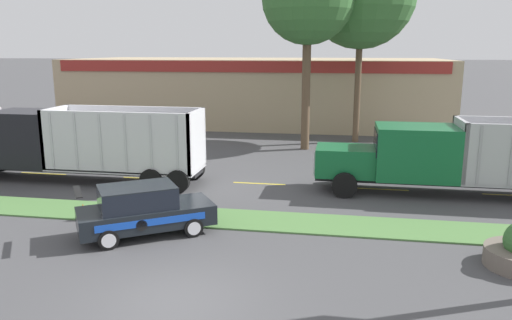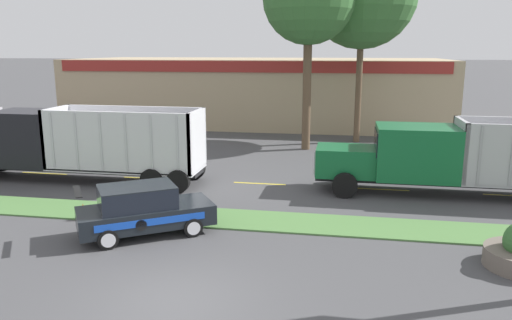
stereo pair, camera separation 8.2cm
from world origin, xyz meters
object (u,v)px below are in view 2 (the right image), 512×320
object	(u,v)px
rally_car	(143,210)
traffic_cone	(83,212)
dump_truck_mid	(445,159)
dump_truck_trail	(55,145)

from	to	relation	value
rally_car	traffic_cone	size ratio (longest dim) A/B	7.63
dump_truck_mid	dump_truck_trail	world-z (taller)	dump_truck_trail
dump_truck_mid	dump_truck_trail	bearing A→B (deg)	-178.24
rally_car	traffic_cone	distance (m)	2.94
rally_car	traffic_cone	bearing A→B (deg)	160.02
dump_truck_trail	traffic_cone	distance (m)	6.69
dump_truck_trail	rally_car	bearing A→B (deg)	-41.53
dump_truck_trail	rally_car	world-z (taller)	dump_truck_trail
dump_truck_trail	rally_car	distance (m)	9.19
rally_car	traffic_cone	xyz separation A→B (m)	(-2.72, 0.99, -0.56)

